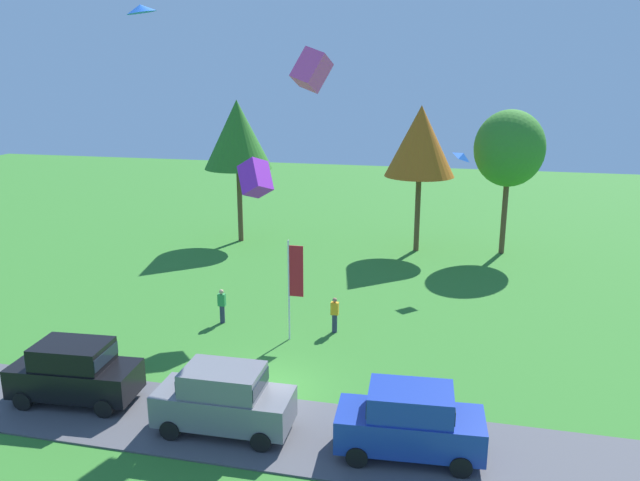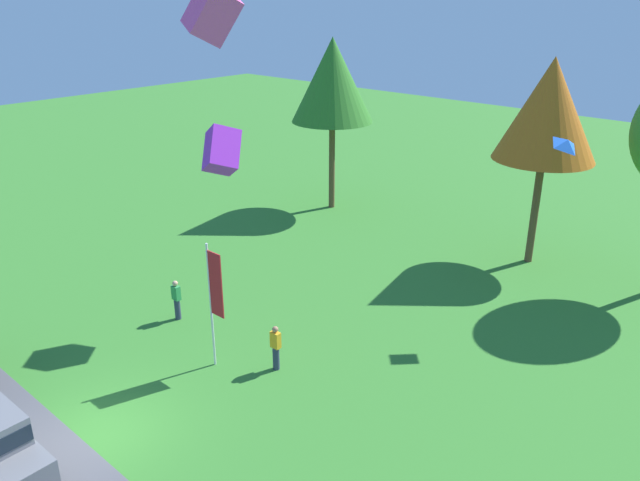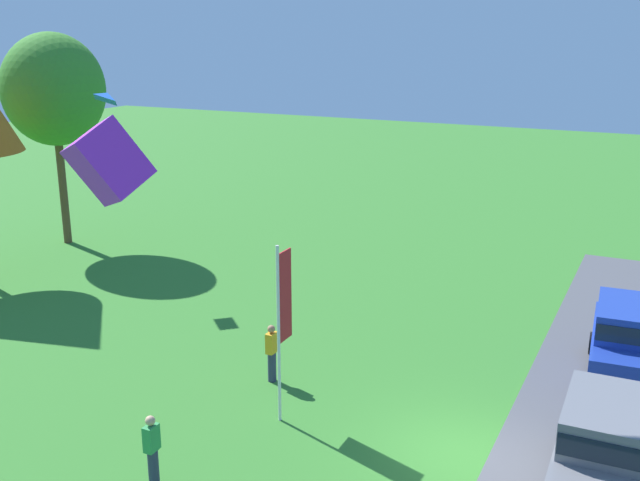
{
  "view_description": "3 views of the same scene",
  "coord_description": "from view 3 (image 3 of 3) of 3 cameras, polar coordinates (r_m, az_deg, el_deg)",
  "views": [
    {
      "loc": [
        6.93,
        -20.67,
        11.79
      ],
      "look_at": [
        1.22,
        3.76,
        5.01
      ],
      "focal_mm": 35.0,
      "sensor_mm": 36.0,
      "label": 1
    },
    {
      "loc": [
        15.04,
        -7.03,
        12.55
      ],
      "look_at": [
        2.67,
        6.84,
        4.97
      ],
      "focal_mm": 35.0,
      "sensor_mm": 36.0,
      "label": 2
    },
    {
      "loc": [
        -15.49,
        -3.76,
        9.79
      ],
      "look_at": [
        1.52,
        4.45,
        4.34
      ],
      "focal_mm": 42.0,
      "sensor_mm": 36.0,
      "label": 3
    }
  ],
  "objects": [
    {
      "name": "car_suv_by_flagpole",
      "position": [
        22.87,
        22.41,
        -7.01
      ],
      "size": [
        4.72,
        2.3,
        2.28
      ],
      "color": "#1E389E",
      "rests_on": "ground"
    },
    {
      "name": "kite_diamond_topmost",
      "position": [
        29.86,
        -15.85,
        10.5
      ],
      "size": [
        1.05,
        1.06,
        0.64
      ],
      "primitive_type": "pyramid",
      "rotation": [
        -0.47,
        0.0,
        4.49
      ],
      "color": "blue"
    },
    {
      "name": "ground_plane",
      "position": [
        18.71,
        10.72,
        -15.77
      ],
      "size": [
        120.0,
        120.0,
        0.0
      ],
      "primitive_type": "plane",
      "color": "#337528"
    },
    {
      "name": "person_watching_sky",
      "position": [
        21.43,
        -3.7,
        -8.53
      ],
      "size": [
        0.36,
        0.24,
        1.71
      ],
      "color": "#2D334C",
      "rests_on": "ground"
    },
    {
      "name": "kite_box_near_flag",
      "position": [
        17.19,
        -15.81,
        5.78
      ],
      "size": [
        1.9,
        1.93,
        2.11
      ],
      "primitive_type": "cube",
      "rotation": [
        -0.53,
        0.3,
        1.08
      ],
      "color": "purple"
    },
    {
      "name": "car_suv_mid_row",
      "position": [
        17.27,
        20.94,
        -14.55
      ],
      "size": [
        4.63,
        2.11,
        2.28
      ],
      "color": "slate",
      "rests_on": "ground"
    },
    {
      "name": "person_on_lawn",
      "position": [
        17.31,
        -12.66,
        -15.33
      ],
      "size": [
        0.36,
        0.24,
        1.71
      ],
      "color": "#2D334C",
      "rests_on": "ground"
    },
    {
      "name": "flag_banner",
      "position": [
        18.75,
        -2.85,
        -5.25
      ],
      "size": [
        0.71,
        0.08,
        4.7
      ],
      "color": "silver",
      "rests_on": "ground"
    },
    {
      "name": "tree_left_of_center",
      "position": [
        35.75,
        -19.64,
        10.74
      ],
      "size": [
        4.52,
        4.52,
        9.54
      ],
      "color": "brown",
      "rests_on": "ground"
    }
  ]
}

